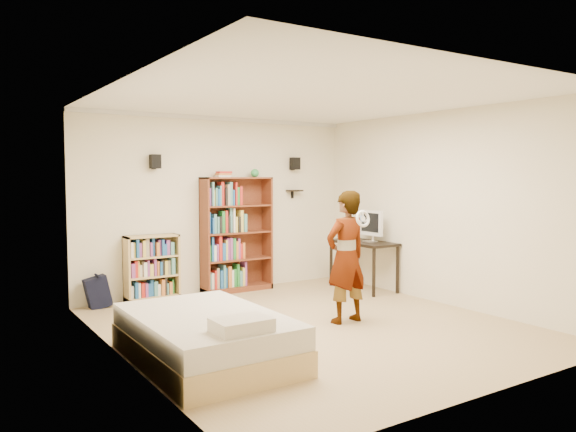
% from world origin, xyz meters
% --- Properties ---
extents(ground, '(4.50, 5.00, 0.01)m').
position_xyz_m(ground, '(0.00, 0.00, 0.00)').
color(ground, tan).
rests_on(ground, ground).
extents(room_shell, '(4.52, 5.02, 2.71)m').
position_xyz_m(room_shell, '(0.00, 0.00, 1.76)').
color(room_shell, silver).
rests_on(room_shell, ground).
extents(crown_molding, '(4.50, 5.00, 0.06)m').
position_xyz_m(crown_molding, '(0.00, 0.00, 2.67)').
color(crown_molding, silver).
rests_on(crown_molding, room_shell).
extents(speaker_left, '(0.14, 0.12, 0.20)m').
position_xyz_m(speaker_left, '(-1.05, 2.40, 2.00)').
color(speaker_left, black).
rests_on(speaker_left, room_shell).
extents(speaker_right, '(0.14, 0.12, 0.20)m').
position_xyz_m(speaker_right, '(1.35, 2.40, 2.00)').
color(speaker_right, black).
rests_on(speaker_right, room_shell).
extents(wall_shelf, '(0.25, 0.16, 0.02)m').
position_xyz_m(wall_shelf, '(1.35, 2.41, 1.55)').
color(wall_shelf, black).
rests_on(wall_shelf, room_shell).
extents(tall_bookshelf, '(1.12, 0.33, 1.77)m').
position_xyz_m(tall_bookshelf, '(0.22, 2.34, 0.89)').
color(tall_bookshelf, brown).
rests_on(tall_bookshelf, ground).
extents(low_bookshelf, '(0.76, 0.28, 0.95)m').
position_xyz_m(low_bookshelf, '(-1.14, 2.36, 0.47)').
color(low_bookshelf, tan).
rests_on(low_bookshelf, ground).
extents(computer_desk, '(0.56, 1.12, 0.76)m').
position_xyz_m(computer_desk, '(1.95, 1.35, 0.38)').
color(computer_desk, black).
rests_on(computer_desk, ground).
extents(imac, '(0.15, 0.50, 0.49)m').
position_xyz_m(imac, '(2.00, 1.25, 1.01)').
color(imac, white).
rests_on(imac, computer_desk).
extents(daybed, '(1.27, 1.95, 0.58)m').
position_xyz_m(daybed, '(-1.60, -0.46, 0.29)').
color(daybed, beige).
rests_on(daybed, ground).
extents(person, '(0.61, 0.42, 1.62)m').
position_xyz_m(person, '(0.45, -0.07, 0.81)').
color(person, black).
rests_on(person, ground).
extents(wii_wheel, '(0.20, 0.08, 0.20)m').
position_xyz_m(wii_wheel, '(0.45, -0.37, 1.29)').
color(wii_wheel, white).
rests_on(wii_wheel, person).
extents(navy_bag, '(0.33, 0.22, 0.45)m').
position_xyz_m(navy_bag, '(-1.91, 2.34, 0.22)').
color(navy_bag, black).
rests_on(navy_bag, ground).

